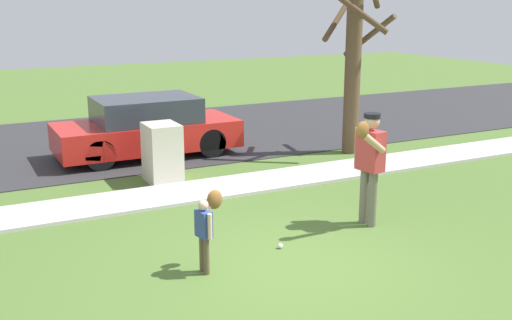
{
  "coord_description": "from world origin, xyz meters",
  "views": [
    {
      "loc": [
        -3.82,
        -6.48,
        3.41
      ],
      "look_at": [
        0.37,
        1.8,
        1.0
      ],
      "focal_mm": 43.1,
      "sensor_mm": 36.0,
      "label": 1
    }
  ],
  "objects_px": {
    "baseball": "(280,246)",
    "street_tree_near": "(354,57)",
    "utility_cabinet": "(162,153)",
    "parked_hatchback_red": "(147,128)",
    "person_adult": "(369,157)",
    "person_child": "(207,222)"
  },
  "relations": [
    {
      "from": "utility_cabinet",
      "to": "parked_hatchback_red",
      "type": "xyz_separation_m",
      "value": [
        0.33,
        2.09,
        0.09
      ]
    },
    {
      "from": "utility_cabinet",
      "to": "street_tree_near",
      "type": "height_order",
      "value": "street_tree_near"
    },
    {
      "from": "utility_cabinet",
      "to": "street_tree_near",
      "type": "relative_size",
      "value": 0.28
    },
    {
      "from": "baseball",
      "to": "parked_hatchback_red",
      "type": "xyz_separation_m",
      "value": [
        -0.08,
        6.04,
        0.62
      ]
    },
    {
      "from": "baseball",
      "to": "street_tree_near",
      "type": "relative_size",
      "value": 0.02
    },
    {
      "from": "utility_cabinet",
      "to": "parked_hatchback_red",
      "type": "height_order",
      "value": "parked_hatchback_red"
    },
    {
      "from": "baseball",
      "to": "parked_hatchback_red",
      "type": "distance_m",
      "value": 6.08
    },
    {
      "from": "utility_cabinet",
      "to": "parked_hatchback_red",
      "type": "relative_size",
      "value": 0.29
    },
    {
      "from": "person_child",
      "to": "baseball",
      "type": "height_order",
      "value": "person_child"
    },
    {
      "from": "baseball",
      "to": "parked_hatchback_red",
      "type": "height_order",
      "value": "parked_hatchback_red"
    },
    {
      "from": "baseball",
      "to": "street_tree_near",
      "type": "bearing_deg",
      "value": 45.33
    },
    {
      "from": "baseball",
      "to": "parked_hatchback_red",
      "type": "relative_size",
      "value": 0.02
    },
    {
      "from": "person_adult",
      "to": "parked_hatchback_red",
      "type": "distance_m",
      "value": 6.1
    },
    {
      "from": "person_adult",
      "to": "parked_hatchback_red",
      "type": "height_order",
      "value": "person_adult"
    },
    {
      "from": "person_adult",
      "to": "baseball",
      "type": "xyz_separation_m",
      "value": [
        -1.65,
        -0.21,
        -1.07
      ]
    },
    {
      "from": "person_adult",
      "to": "parked_hatchback_red",
      "type": "bearing_deg",
      "value": -82.99
    },
    {
      "from": "person_adult",
      "to": "utility_cabinet",
      "type": "xyz_separation_m",
      "value": [
        -2.06,
        3.74,
        -0.53
      ]
    },
    {
      "from": "person_adult",
      "to": "baseball",
      "type": "height_order",
      "value": "person_adult"
    },
    {
      "from": "street_tree_near",
      "to": "parked_hatchback_red",
      "type": "relative_size",
      "value": 1.01
    },
    {
      "from": "person_child",
      "to": "baseball",
      "type": "bearing_deg",
      "value": 0.49
    },
    {
      "from": "person_adult",
      "to": "baseball",
      "type": "relative_size",
      "value": 23.97
    },
    {
      "from": "person_adult",
      "to": "utility_cabinet",
      "type": "bearing_deg",
      "value": -70.67
    }
  ]
}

